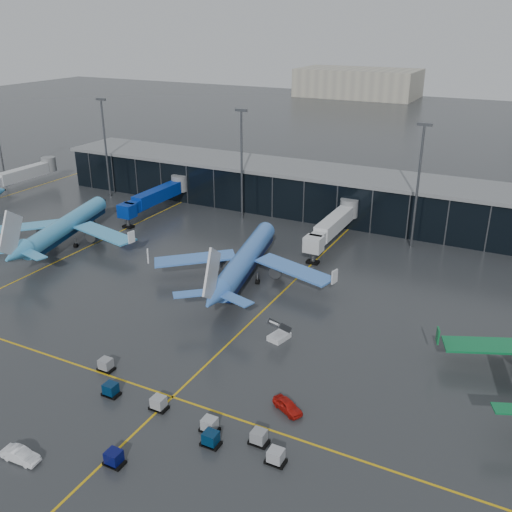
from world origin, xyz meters
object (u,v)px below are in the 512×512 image
at_px(airliner_klm_near, 246,247).
at_px(baggage_carts, 177,420).
at_px(service_van_white, 20,455).
at_px(mobile_airstair, 279,335).
at_px(airliner_arkefly, 65,215).
at_px(service_van_red, 288,406).

height_order(airliner_klm_near, baggage_carts, airliner_klm_near).
distance_m(airliner_klm_near, service_van_white, 52.58).
bearing_deg(mobile_airstair, airliner_arkefly, 178.41).
relative_size(baggage_carts, service_van_red, 6.89).
relative_size(airliner_klm_near, baggage_carts, 1.33).
xyz_separation_m(mobile_airstair, service_van_red, (7.96, -14.72, -0.03)).
bearing_deg(airliner_arkefly, service_van_red, -39.90).
height_order(airliner_klm_near, service_van_white, airliner_klm_near).
bearing_deg(service_van_red, baggage_carts, 155.93).
relative_size(airliner_klm_near, mobile_airstair, 11.05).
bearing_deg(airliner_arkefly, baggage_carts, -50.29).
distance_m(airliner_klm_near, mobile_airstair, 22.85).
xyz_separation_m(airliner_klm_near, baggage_carts, (12.04, -39.80, -5.40)).
bearing_deg(airliner_klm_near, service_van_red, -66.30).
relative_size(airliner_arkefly, baggage_carts, 1.34).
height_order(mobile_airstair, service_van_white, mobile_airstair).
xyz_separation_m(airliner_arkefly, airliner_klm_near, (41.71, 1.59, -0.03)).
relative_size(airliner_klm_near, service_van_red, 9.17).
xyz_separation_m(airliner_arkefly, service_van_red, (64.17, -29.95, -5.44)).
bearing_deg(mobile_airstair, baggage_carts, -82.55).
distance_m(baggage_carts, service_van_red, 13.30).
distance_m(airliner_arkefly, baggage_carts, 66.16).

